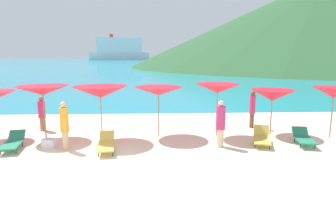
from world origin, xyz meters
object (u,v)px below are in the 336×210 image
(lounge_chair_1, at_px, (304,138))
(lounge_chair_0, at_px, (106,143))
(umbrella_7, at_px, (272,95))
(umbrella_4, at_px, (100,92))
(cruise_ship, at_px, (119,50))
(cooler_box, at_px, (49,143))
(beachgoer_0, at_px, (64,124))
(umbrella_3, at_px, (43,91))
(umbrella_8, at_px, (334,93))
(lounge_chair_3, at_px, (262,138))
(umbrella_6, at_px, (218,89))
(beachgoer_4, at_px, (42,113))
(lounge_chair_6, at_px, (13,142))
(beachgoer_2, at_px, (221,123))
(beachgoer_3, at_px, (252,108))
(umbrella_5, at_px, (159,91))

(lounge_chair_1, bearing_deg, lounge_chair_0, -165.12)
(umbrella_7, height_order, lounge_chair_0, umbrella_7)
(umbrella_4, distance_m, cruise_ship, 259.78)
(cooler_box, relative_size, cruise_ship, 0.01)
(lounge_chair_1, height_order, beachgoer_0, beachgoer_0)
(umbrella_3, xyz_separation_m, umbrella_4, (2.50, -0.34, -0.03))
(lounge_chair_0, height_order, cruise_ship, cruise_ship)
(umbrella_8, distance_m, lounge_chair_3, 3.89)
(lounge_chair_3, bearing_deg, umbrella_6, 157.96)
(umbrella_8, distance_m, beachgoer_4, 13.31)
(umbrella_3, bearing_deg, lounge_chair_6, -116.16)
(umbrella_4, distance_m, lounge_chair_6, 3.83)
(lounge_chair_3, bearing_deg, cooler_box, -162.41)
(lounge_chair_3, distance_m, beachgoer_2, 1.90)
(lounge_chair_3, bearing_deg, lounge_chair_1, 14.03)
(umbrella_6, relative_size, cruise_ship, 0.04)
(lounge_chair_1, height_order, lounge_chair_3, lounge_chair_3)
(beachgoer_2, bearing_deg, beachgoer_3, -91.81)
(umbrella_4, height_order, cruise_ship, cruise_ship)
(umbrella_6, height_order, lounge_chair_0, umbrella_6)
(umbrella_5, bearing_deg, beachgoer_4, 168.20)
(umbrella_8, bearing_deg, lounge_chair_0, -171.61)
(cooler_box, bearing_deg, beachgoer_0, -13.97)
(umbrella_3, relative_size, lounge_chair_0, 1.36)
(cruise_ship, bearing_deg, lounge_chair_6, -91.33)
(umbrella_4, height_order, umbrella_6, umbrella_6)
(umbrella_8, xyz_separation_m, beachgoer_3, (-2.89, 1.84, -0.98))
(umbrella_6, bearing_deg, lounge_chair_6, -169.64)
(lounge_chair_1, bearing_deg, cruise_ship, 110.48)
(umbrella_4, bearing_deg, beachgoer_2, -12.98)
(beachgoer_0, distance_m, beachgoer_2, 5.98)
(umbrella_6, xyz_separation_m, beachgoer_2, (-0.18, -1.53, -1.17))
(umbrella_5, xyz_separation_m, lounge_chair_3, (4.17, -1.45, -1.74))
(umbrella_8, height_order, beachgoer_4, umbrella_8)
(lounge_chair_0, relative_size, cooler_box, 3.45)
(umbrella_5, height_order, umbrella_7, umbrella_5)
(beachgoer_3, xyz_separation_m, beachgoer_4, (-10.26, -0.09, -0.14))
(umbrella_8, xyz_separation_m, beachgoer_4, (-13.15, 1.75, -1.12))
(umbrella_8, bearing_deg, beachgoer_0, -173.57)
(umbrella_5, distance_m, lounge_chair_0, 3.32)
(umbrella_7, xyz_separation_m, beachgoer_0, (-8.70, -1.88, -0.79))
(umbrella_3, bearing_deg, lounge_chair_0, -31.41)
(lounge_chair_3, xyz_separation_m, beachgoer_3, (0.50, 2.71, 0.73))
(lounge_chair_6, relative_size, beachgoer_0, 0.92)
(lounge_chair_0, bearing_deg, beachgoer_0, 167.25)
(umbrella_4, xyz_separation_m, umbrella_8, (9.99, -0.03, -0.08))
(umbrella_5, distance_m, cruise_ship, 259.55)
(beachgoer_3, bearing_deg, cruise_ship, -95.83)
(beachgoer_2, bearing_deg, umbrella_5, 1.13)
(lounge_chair_6, distance_m, cooler_box, 1.33)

